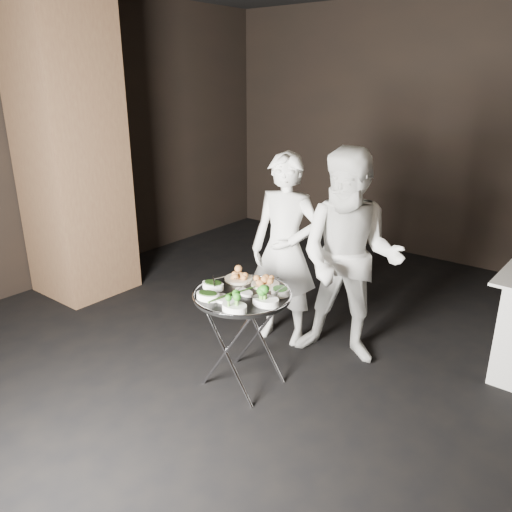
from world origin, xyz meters
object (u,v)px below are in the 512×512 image
Objects in this scene: tray_stand at (243,335)px; waiter_left at (285,250)px; waiter_right at (350,259)px; serving_tray at (242,295)px.

tray_stand is 0.86m from waiter_left.
waiter_left reaches higher than tray_stand.
tray_stand is 0.42× the size of waiter_right.
serving_tray is 0.89m from waiter_right.
serving_tray is at bearing 26.57° from tray_stand.
waiter_left is 0.95× the size of waiter_right.
serving_tray is at bearing -88.79° from waiter_left.
tray_stand is at bearing -88.79° from waiter_left.
waiter_left is at bearing 102.88° from tray_stand.
tray_stand is at bearing -132.93° from waiter_right.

